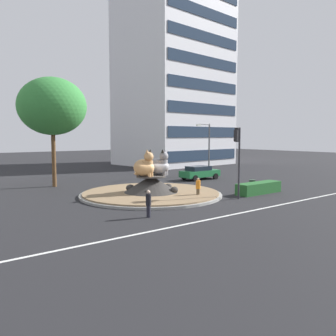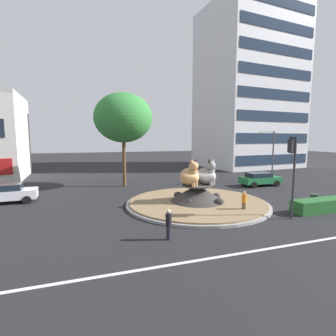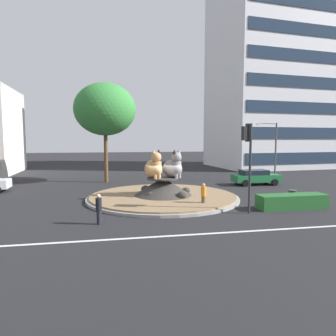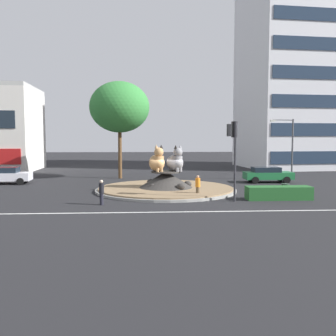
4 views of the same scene
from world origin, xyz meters
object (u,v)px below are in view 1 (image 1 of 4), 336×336
(pedestrian_black_shirt, at_px, (148,203))
(litter_bin, at_px, (252,185))
(cat_statue_grey, at_px, (159,166))
(broadleaf_tree_behind_island, at_px, (52,106))
(pedestrian_orange_shirt, at_px, (198,187))
(office_tower, at_px, (174,78))
(traffic_light_mast, at_px, (238,147))
(streetlight_arm, at_px, (208,145))
(cat_statue_calico, at_px, (145,166))
(parked_car_right, at_px, (200,172))

(pedestrian_black_shirt, xyz_separation_m, litter_bin, (12.81, 2.81, -0.39))
(cat_statue_grey, relative_size, litter_bin, 2.56)
(broadleaf_tree_behind_island, xyz_separation_m, pedestrian_black_shirt, (-0.10, -15.35, -6.47))
(pedestrian_orange_shirt, bearing_deg, broadleaf_tree_behind_island, -18.30)
(pedestrian_orange_shirt, xyz_separation_m, litter_bin, (6.36, 0.01, -0.36))
(cat_statue_grey, xyz_separation_m, pedestrian_orange_shirt, (1.35, -3.03, -1.52))
(broadleaf_tree_behind_island, relative_size, pedestrian_black_shirt, 6.28)
(office_tower, relative_size, pedestrian_orange_shirt, 17.94)
(traffic_light_mast, relative_size, litter_bin, 5.85)
(broadleaf_tree_behind_island, height_order, litter_bin, broadleaf_tree_behind_island)
(broadleaf_tree_behind_island, bearing_deg, pedestrian_black_shirt, -90.38)
(litter_bin, bearing_deg, broadleaf_tree_behind_island, 135.39)
(traffic_light_mast, height_order, streetlight_arm, streetlight_arm)
(cat_statue_grey, bearing_deg, pedestrian_orange_shirt, -1.25)
(broadleaf_tree_behind_island, bearing_deg, cat_statue_calico, -69.53)
(cat_statue_grey, height_order, broadleaf_tree_behind_island, broadleaf_tree_behind_island)
(traffic_light_mast, height_order, broadleaf_tree_behind_island, broadleaf_tree_behind_island)
(traffic_light_mast, bearing_deg, cat_statue_grey, 27.00)
(pedestrian_black_shirt, height_order, litter_bin, pedestrian_black_shirt)
(cat_statue_grey, bearing_deg, traffic_light_mast, 8.90)
(traffic_light_mast, bearing_deg, broadleaf_tree_behind_island, 22.86)
(litter_bin, bearing_deg, traffic_light_mast, -154.99)
(broadleaf_tree_behind_island, height_order, pedestrian_black_shirt, broadleaf_tree_behind_island)
(broadleaf_tree_behind_island, height_order, pedestrian_orange_shirt, broadleaf_tree_behind_island)
(streetlight_arm, relative_size, pedestrian_orange_shirt, 3.89)
(office_tower, bearing_deg, parked_car_right, -126.25)
(pedestrian_black_shirt, distance_m, litter_bin, 13.12)
(cat_statue_calico, distance_m, pedestrian_orange_shirt, 4.36)
(pedestrian_black_shirt, height_order, parked_car_right, pedestrian_black_shirt)
(office_tower, xyz_separation_m, litter_bin, (-12.06, -25.73, -13.42))
(office_tower, bearing_deg, streetlight_arm, -121.63)
(cat_statue_grey, bearing_deg, litter_bin, 43.30)
(cat_statue_calico, height_order, pedestrian_black_shirt, cat_statue_calico)
(broadleaf_tree_behind_island, distance_m, pedestrian_orange_shirt, 15.50)
(office_tower, distance_m, litter_bin, 31.42)
(cat_statue_calico, xyz_separation_m, parked_car_right, (10.53, 5.15, -1.57))
(pedestrian_orange_shirt, distance_m, pedestrian_black_shirt, 7.04)
(cat_statue_grey, bearing_deg, office_tower, 113.66)
(office_tower, xyz_separation_m, parked_car_right, (-10.67, -17.60, -13.10))
(cat_statue_calico, bearing_deg, pedestrian_black_shirt, -49.47)
(streetlight_arm, bearing_deg, broadleaf_tree_behind_island, -24.95)
(traffic_light_mast, bearing_deg, pedestrian_black_shirt, 88.22)
(cat_statue_calico, distance_m, pedestrian_black_shirt, 7.02)
(cat_statue_grey, relative_size, pedestrian_orange_shirt, 1.49)
(broadleaf_tree_behind_island, xyz_separation_m, pedestrian_orange_shirt, (6.36, -12.56, -6.50))
(cat_statue_grey, bearing_deg, broadleaf_tree_behind_island, -177.59)
(office_tower, distance_m, parked_car_right, 24.40)
(cat_statue_calico, bearing_deg, broadleaf_tree_behind_island, -176.63)
(streetlight_arm, bearing_deg, traffic_light_mast, 39.51)
(cat_statue_grey, distance_m, office_tower, 32.24)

